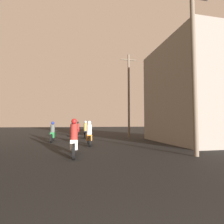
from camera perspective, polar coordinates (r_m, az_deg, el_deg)
The scene contains 9 objects.
motorcycle_white at distance 7.76m, azimuth -12.33°, elevation -9.22°, with size 0.60×2.06×1.60m.
motorcycle_orange at distance 11.22m, azimuth -7.51°, elevation -7.62°, with size 0.60×1.92×1.55m.
motorcycle_green at distance 13.93m, azimuth -18.82°, elevation -6.66°, with size 0.60×2.05×1.52m.
motorcycle_black at distance 16.32m, azimuth -8.70°, elevation -6.25°, with size 0.60×2.03×1.61m.
motorcycle_red at distance 21.73m, azimuth -11.08°, elevation -5.55°, with size 0.60×1.91×1.56m.
motorcycle_yellow at distance 24.65m, azimuth -12.75°, elevation -5.23°, with size 0.60×1.90×1.65m.
building_right_near at distance 14.34m, azimuth 24.97°, elevation 5.53°, with size 4.91×6.96×7.19m.
utility_pole_near at distance 8.68m, azimuth 25.18°, elevation 13.65°, with size 1.60×0.20×7.54m.
utility_pole_far at distance 17.09m, azimuth 5.49°, elevation 5.89°, with size 1.60×0.20×8.09m.
Camera 1 is at (-0.37, 0.18, 1.42)m, focal length 28.00 mm.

